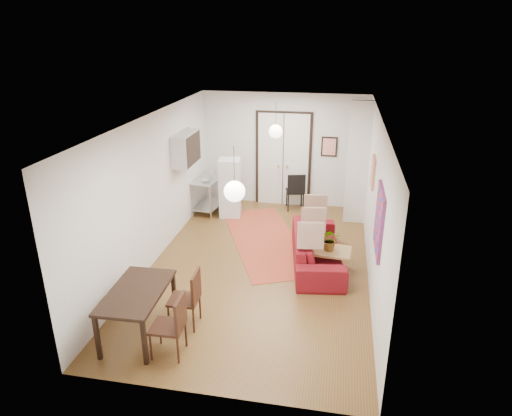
% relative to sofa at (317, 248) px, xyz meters
% --- Properties ---
extents(floor, '(7.00, 7.00, 0.00)m').
position_rel_sofa_xyz_m(floor, '(-1.10, -0.27, -0.34)').
color(floor, brown).
rests_on(floor, ground).
extents(ceiling, '(4.20, 7.00, 0.02)m').
position_rel_sofa_xyz_m(ceiling, '(-1.10, -0.27, 2.56)').
color(ceiling, silver).
rests_on(ceiling, wall_back).
extents(wall_back, '(4.20, 0.02, 2.90)m').
position_rel_sofa_xyz_m(wall_back, '(-1.10, 3.23, 1.11)').
color(wall_back, silver).
rests_on(wall_back, floor).
extents(wall_front, '(4.20, 0.02, 2.90)m').
position_rel_sofa_xyz_m(wall_front, '(-1.10, -3.77, 1.11)').
color(wall_front, silver).
rests_on(wall_front, floor).
extents(wall_left, '(0.02, 7.00, 2.90)m').
position_rel_sofa_xyz_m(wall_left, '(-3.20, -0.27, 1.11)').
color(wall_left, silver).
rests_on(wall_left, floor).
extents(wall_right, '(0.02, 7.00, 2.90)m').
position_rel_sofa_xyz_m(wall_right, '(1.00, -0.27, 1.11)').
color(wall_right, silver).
rests_on(wall_right, floor).
extents(double_doors, '(1.44, 0.06, 2.50)m').
position_rel_sofa_xyz_m(double_doors, '(-1.10, 3.18, 0.86)').
color(double_doors, silver).
rests_on(double_doors, wall_back).
extents(stub_partition, '(0.50, 0.10, 2.90)m').
position_rel_sofa_xyz_m(stub_partition, '(0.75, 2.28, 1.11)').
color(stub_partition, silver).
rests_on(stub_partition, floor).
extents(wall_cabinet, '(0.35, 1.00, 0.70)m').
position_rel_sofa_xyz_m(wall_cabinet, '(-3.02, 1.23, 1.56)').
color(wall_cabinet, silver).
rests_on(wall_cabinet, wall_left).
extents(painting_popart, '(0.05, 1.00, 1.00)m').
position_rel_sofa_xyz_m(painting_popart, '(0.97, -1.52, 1.31)').
color(painting_popart, red).
rests_on(painting_popart, wall_right).
extents(painting_abstract, '(0.05, 0.50, 0.60)m').
position_rel_sofa_xyz_m(painting_abstract, '(0.97, 0.53, 1.46)').
color(painting_abstract, beige).
rests_on(painting_abstract, wall_right).
extents(poster_back, '(0.40, 0.03, 0.50)m').
position_rel_sofa_xyz_m(poster_back, '(0.05, 3.20, 1.26)').
color(poster_back, red).
rests_on(poster_back, wall_back).
extents(print_left, '(0.03, 0.44, 0.54)m').
position_rel_sofa_xyz_m(print_left, '(-3.17, 1.73, 1.61)').
color(print_left, brown).
rests_on(print_left, wall_left).
extents(pendant_back, '(0.30, 0.30, 0.80)m').
position_rel_sofa_xyz_m(pendant_back, '(-1.10, 1.73, 1.91)').
color(pendant_back, white).
rests_on(pendant_back, ceiling).
extents(pendant_front, '(0.30, 0.30, 0.80)m').
position_rel_sofa_xyz_m(pendant_front, '(-1.10, -2.27, 1.91)').
color(pendant_front, white).
rests_on(pendant_front, ceiling).
extents(kilim_rug, '(2.67, 3.86, 0.01)m').
position_rel_sofa_xyz_m(kilim_rug, '(-1.18, 0.87, -0.34)').
color(kilim_rug, '#B2472C').
rests_on(kilim_rug, floor).
extents(sofa, '(1.22, 2.43, 0.68)m').
position_rel_sofa_xyz_m(sofa, '(0.00, 0.00, 0.00)').
color(sofa, maroon).
rests_on(sofa, floor).
extents(coffee_table, '(1.04, 0.63, 0.45)m').
position_rel_sofa_xyz_m(coffee_table, '(0.14, -0.23, 0.05)').
color(coffee_table, tan).
rests_on(coffee_table, floor).
extents(potted_plant, '(0.41, 0.37, 0.43)m').
position_rel_sofa_xyz_m(potted_plant, '(0.24, -0.23, 0.32)').
color(potted_plant, '#3F6D31').
rests_on(potted_plant, coffee_table).
extents(kitchen_counter, '(0.73, 1.21, 0.88)m').
position_rel_sofa_xyz_m(kitchen_counter, '(-2.85, 2.36, 0.22)').
color(kitchen_counter, silver).
rests_on(kitchen_counter, floor).
extents(bowl, '(0.25, 0.25, 0.05)m').
position_rel_sofa_xyz_m(bowl, '(-2.85, 2.06, 0.56)').
color(bowl, beige).
rests_on(bowl, kitchen_counter).
extents(soap_bottle, '(0.10, 0.10, 0.18)m').
position_rel_sofa_xyz_m(soap_bottle, '(-2.85, 2.61, 0.63)').
color(soap_bottle, teal).
rests_on(soap_bottle, kitchen_counter).
extents(fridge, '(0.58, 0.58, 1.45)m').
position_rel_sofa_xyz_m(fridge, '(-2.27, 2.13, 0.38)').
color(fridge, silver).
rests_on(fridge, floor).
extents(dining_table, '(0.83, 1.40, 0.76)m').
position_rel_sofa_xyz_m(dining_table, '(-2.52, -2.74, 0.34)').
color(dining_table, black).
rests_on(dining_table, floor).
extents(dining_chair_near, '(0.47, 0.65, 0.95)m').
position_rel_sofa_xyz_m(dining_chair_near, '(-1.92, -2.30, 0.21)').
color(dining_chair_near, '#361B11').
rests_on(dining_chair_near, floor).
extents(dining_chair_far, '(0.47, 0.65, 0.95)m').
position_rel_sofa_xyz_m(dining_chair_far, '(-1.92, -3.00, 0.21)').
color(dining_chair_far, '#361B11').
rests_on(dining_chair_far, floor).
extents(black_side_chair, '(0.54, 0.54, 0.98)m').
position_rel_sofa_xyz_m(black_side_chair, '(-0.74, 2.97, 0.23)').
color(black_side_chair, black).
rests_on(black_side_chair, floor).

